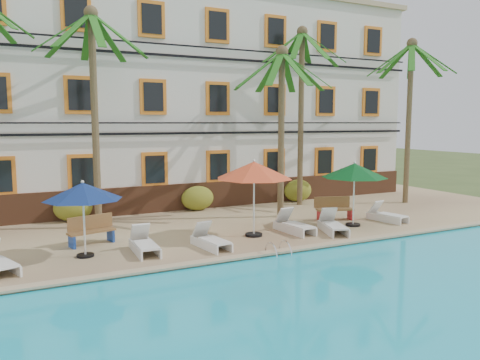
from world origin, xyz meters
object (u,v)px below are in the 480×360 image
palm_b (94,88)px  pool_ladder (278,253)px  bench_left (91,230)px  lounger_f (386,215)px  umbrella_green (354,171)px  bench_right (334,208)px  palm_c (281,108)px  lounger_c (210,240)px  palm_e (410,99)px  palm_d (301,93)px  lounger_e (333,225)px  umbrella_red (254,171)px  umbrella_blue (83,192)px  lounger_d (294,225)px  lounger_b (144,244)px

palm_b → pool_ladder: size_ratio=10.83×
bench_left → pool_ladder: bench_left is taller
bench_left → lounger_f: bearing=-7.8°
umbrella_green → bench_left: (-9.40, 1.62, -1.64)m
palm_b → bench_right: bearing=-17.5°
palm_c → pool_ladder: palm_c is taller
palm_c → lounger_c: palm_c is taller
palm_e → palm_b: bearing=175.9°
palm_b → umbrella_green: bearing=-24.8°
pool_ladder → bench_left: bearing=143.3°
palm_d → palm_e: bearing=-19.8°
bench_left → lounger_e: bearing=-15.1°
palm_b → umbrella_red: 6.61m
lounger_f → umbrella_green: bearing=-177.1°
pool_ladder → umbrella_blue: bearing=156.9°
palm_e → lounger_d: bearing=-160.9°
umbrella_blue → lounger_d: 7.36m
lounger_e → bench_right: 2.33m
umbrella_green → umbrella_red: bearing=176.5°
lounger_e → palm_b: bearing=148.1°
palm_c → lounger_b: bearing=-156.4°
umbrella_blue → lounger_d: (7.17, -0.12, -1.66)m
umbrella_green → palm_e: bearing=27.5°
bench_right → palm_c: bearing=138.4°
palm_c → lounger_b: 8.31m
lounger_b → lounger_c: lounger_b is taller
lounger_b → umbrella_red: bearing=5.5°
bench_left → palm_d: bearing=17.4°
palm_c → pool_ladder: 7.19m
lounger_b → umbrella_blue: bearing=168.1°
umbrella_blue → lounger_d: size_ratio=1.24×
umbrella_green → bench_right: (0.08, 1.26, -1.64)m
bench_left → pool_ladder: (4.88, -3.63, -0.47)m
lounger_e → palm_e: bearing=26.4°
lounger_b → lounger_e: (6.73, -0.42, 0.01)m
umbrella_green → pool_ladder: size_ratio=3.32×
palm_b → pool_ladder: palm_b is taller
palm_d → umbrella_blue: (-10.53, -4.58, -3.37)m
palm_e → bench_left: (-15.17, -1.38, -4.58)m
lounger_f → bench_left: size_ratio=1.09×
lounger_b → bench_right: size_ratio=1.11×
umbrella_red → lounger_e: umbrella_red is taller
umbrella_green → lounger_f: (1.77, 0.09, -1.86)m
lounger_d → palm_e: bearing=19.1°
palm_d → umbrella_green: size_ratio=3.37×
palm_d → lounger_e: size_ratio=4.44×
palm_e → lounger_e: (-7.14, -3.55, -4.78)m
palm_b → palm_c: palm_b is taller
palm_e → pool_ladder: 12.51m
palm_b → lounger_d: (6.13, -3.95, -4.87)m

